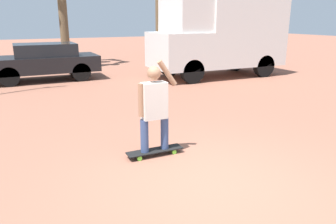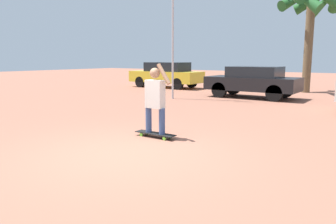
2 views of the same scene
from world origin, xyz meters
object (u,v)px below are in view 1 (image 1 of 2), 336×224
parked_car_black (44,61)px  camper_van (220,35)px  person_skateboarder (154,104)px  skateboard (155,151)px

parked_car_black → camper_van: bearing=-17.0°
person_skateboarder → camper_van: camper_van is taller
person_skateboarder → camper_van: bearing=48.8°
camper_van → person_skateboarder: bearing=-131.2°
camper_van → parked_car_black: (-6.75, 2.07, -0.92)m
skateboard → person_skateboarder: (-0.00, 0.00, 0.86)m
person_skateboarder → skateboard: bearing=0.0°
person_skateboarder → parked_car_black: size_ratio=0.39×
parked_car_black → person_skateboarder: bearing=-83.7°
skateboard → parked_car_black: 8.76m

